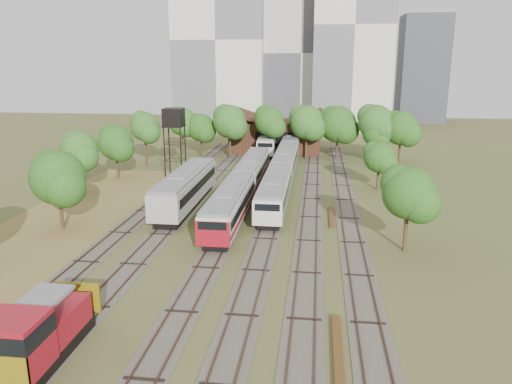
# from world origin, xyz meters

# --- Properties ---
(ground) EXTENTS (240.00, 240.00, 0.00)m
(ground) POSITION_xyz_m (0.00, 0.00, 0.00)
(ground) COLOR #475123
(ground) RESTS_ON ground
(dry_grass_patch) EXTENTS (14.00, 60.00, 0.04)m
(dry_grass_patch) POSITION_xyz_m (-18.00, 8.00, 0.02)
(dry_grass_patch) COLOR brown
(dry_grass_patch) RESTS_ON ground
(tracks) EXTENTS (24.60, 80.00, 0.19)m
(tracks) POSITION_xyz_m (-0.67, 25.00, 0.04)
(tracks) COLOR #4C473D
(tracks) RESTS_ON ground
(railcar_red_set) EXTENTS (2.93, 34.57, 3.62)m
(railcar_red_set) POSITION_xyz_m (-2.00, 23.12, 1.92)
(railcar_red_set) COLOR black
(railcar_red_set) RESTS_ON ground
(railcar_green_set) EXTENTS (2.90, 52.08, 3.58)m
(railcar_green_set) POSITION_xyz_m (2.00, 37.94, 1.89)
(railcar_green_set) COLOR black
(railcar_green_set) RESTS_ON ground
(railcar_rear) EXTENTS (2.95, 16.08, 3.65)m
(railcar_rear) POSITION_xyz_m (-2.00, 55.94, 1.93)
(railcar_rear) COLOR black
(railcar_rear) RESTS_ON ground
(shunter_locomotive) EXTENTS (2.93, 8.10, 3.83)m
(shunter_locomotive) POSITION_xyz_m (-8.00, -10.94, 1.86)
(shunter_locomotive) COLOR black
(shunter_locomotive) RESTS_ON ground
(old_grey_coach) EXTENTS (3.23, 18.00, 4.01)m
(old_grey_coach) POSITION_xyz_m (-8.00, 20.03, 2.19)
(old_grey_coach) COLOR black
(old_grey_coach) RESTS_ON ground
(water_tower) EXTENTS (2.78, 2.78, 9.65)m
(water_tower) POSITION_xyz_m (-13.63, 35.52, 8.12)
(water_tower) COLOR black
(water_tower) RESTS_ON ground
(rail_pile_near) EXTENTS (0.53, 7.91, 0.26)m
(rail_pile_near) POSITION_xyz_m (8.00, -7.62, 0.13)
(rail_pile_near) COLOR brown
(rail_pile_near) RESTS_ON ground
(rail_pile_far) EXTENTS (0.45, 7.20, 0.23)m
(rail_pile_far) POSITION_xyz_m (8.20, 17.81, 0.12)
(rail_pile_far) COLOR brown
(rail_pile_far) RESTS_ON ground
(maintenance_shed) EXTENTS (16.45, 11.55, 7.58)m
(maintenance_shed) POSITION_xyz_m (-1.00, 57.98, 2.91)
(maintenance_shed) COLOR #341712
(maintenance_shed) RESTS_ON ground
(tree_band_left) EXTENTS (8.77, 54.72, 8.43)m
(tree_band_left) POSITION_xyz_m (-20.47, 18.62, 5.34)
(tree_band_left) COLOR #382616
(tree_band_left) RESTS_ON ground
(tree_band_far) EXTENTS (41.83, 9.48, 9.35)m
(tree_band_far) POSITION_xyz_m (3.23, 50.43, 5.98)
(tree_band_far) COLOR #382616
(tree_band_far) RESTS_ON ground
(tree_band_right) EXTENTS (5.65, 43.42, 7.42)m
(tree_band_right) POSITION_xyz_m (14.73, 27.19, 4.80)
(tree_band_right) COLOR #382616
(tree_band_right) RESTS_ON ground
(tower_left) EXTENTS (22.00, 16.00, 42.00)m
(tower_left) POSITION_xyz_m (-18.00, 95.00, 21.00)
(tower_left) COLOR beige
(tower_left) RESTS_ON ground
(tower_centre) EXTENTS (20.00, 18.00, 36.00)m
(tower_centre) POSITION_xyz_m (2.00, 100.00, 18.00)
(tower_centre) COLOR beige
(tower_centre) RESTS_ON ground
(tower_right) EXTENTS (18.00, 16.00, 48.00)m
(tower_right) POSITION_xyz_m (14.00, 92.00, 24.00)
(tower_right) COLOR beige
(tower_right) RESTS_ON ground
(tower_far_right) EXTENTS (12.00, 12.00, 28.00)m
(tower_far_right) POSITION_xyz_m (34.00, 110.00, 14.00)
(tower_far_right) COLOR #3B3C42
(tower_far_right) RESTS_ON ground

